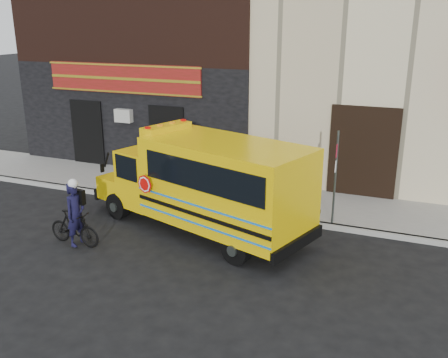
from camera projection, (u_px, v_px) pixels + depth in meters
ground at (181, 245)px, 13.43m from camera, size 120.00×120.00×0.00m
curb at (217, 210)px, 15.70m from camera, size 40.00×0.20×0.15m
sidewalk at (234, 195)px, 17.03m from camera, size 40.00×3.00×0.15m
building at (288, 10)px, 20.80m from camera, size 20.00×10.70×12.00m
school_bus at (208, 182)px, 13.75m from camera, size 7.22×4.18×2.92m
sign_pole at (335, 175)px, 14.06m from camera, size 0.06×0.25×2.88m
bicycle at (74, 228)px, 13.34m from camera, size 1.62×0.54×0.96m
cyclist at (76, 216)px, 13.14m from camera, size 0.50×0.68×1.73m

